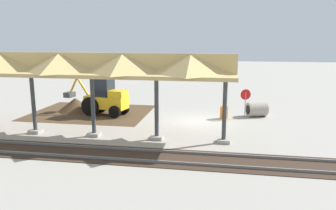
# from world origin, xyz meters

# --- Properties ---
(ground_plane) EXTENTS (120.00, 120.00, 0.00)m
(ground_plane) POSITION_xyz_m (0.00, 0.00, 0.00)
(ground_plane) COLOR #9E998E
(dirt_work_zone) EXTENTS (8.92, 7.00, 0.01)m
(dirt_work_zone) POSITION_xyz_m (8.40, -1.25, 0.00)
(dirt_work_zone) COLOR #4C3823
(dirt_work_zone) RESTS_ON ground
(platform_canopy) EXTENTS (16.37, 3.20, 4.90)m
(platform_canopy) POSITION_xyz_m (5.79, 4.52, 4.17)
(platform_canopy) COLOR #9E998E
(platform_canopy) RESTS_ON ground
(rail_tracks) EXTENTS (60.00, 2.58, 0.15)m
(rail_tracks) POSITION_xyz_m (0.00, 7.44, 0.03)
(rail_tracks) COLOR slate
(rail_tracks) RESTS_ON ground
(stop_sign) EXTENTS (0.73, 0.27, 2.11)m
(stop_sign) POSITION_xyz_m (-3.29, -1.43, 1.51)
(stop_sign) COLOR gray
(stop_sign) RESTS_ON ground
(backhoe) EXTENTS (5.33, 2.27, 2.82)m
(backhoe) POSITION_xyz_m (7.09, -0.82, 1.26)
(backhoe) COLOR yellow
(backhoe) RESTS_ON ground
(dirt_mound) EXTENTS (5.50, 5.50, 2.06)m
(dirt_mound) POSITION_xyz_m (9.87, -1.70, 0.00)
(dirt_mound) COLOR #4C3823
(dirt_mound) RESTS_ON ground
(concrete_pipe) EXTENTS (1.67, 1.48, 1.06)m
(concrete_pipe) POSITION_xyz_m (-4.19, -2.14, 0.53)
(concrete_pipe) COLOR #9E9384
(concrete_pipe) RESTS_ON ground
(traffic_barrel) EXTENTS (0.56, 0.56, 0.90)m
(traffic_barrel) POSITION_xyz_m (-1.81, -1.06, 0.45)
(traffic_barrel) COLOR orange
(traffic_barrel) RESTS_ON ground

